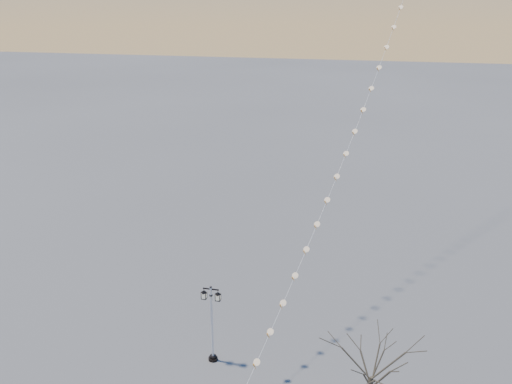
# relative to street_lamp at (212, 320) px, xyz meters

# --- Properties ---
(street_lamp) EXTENTS (1.15, 0.50, 4.52)m
(street_lamp) POSITION_rel_street_lamp_xyz_m (0.00, 0.00, 0.00)
(street_lamp) COLOR black
(street_lamp) RESTS_ON ground
(bare_tree) EXTENTS (2.77, 2.77, 4.60)m
(bare_tree) POSITION_rel_street_lamp_xyz_m (8.30, -2.81, 0.69)
(bare_tree) COLOR #352F24
(bare_tree) RESTS_ON ground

